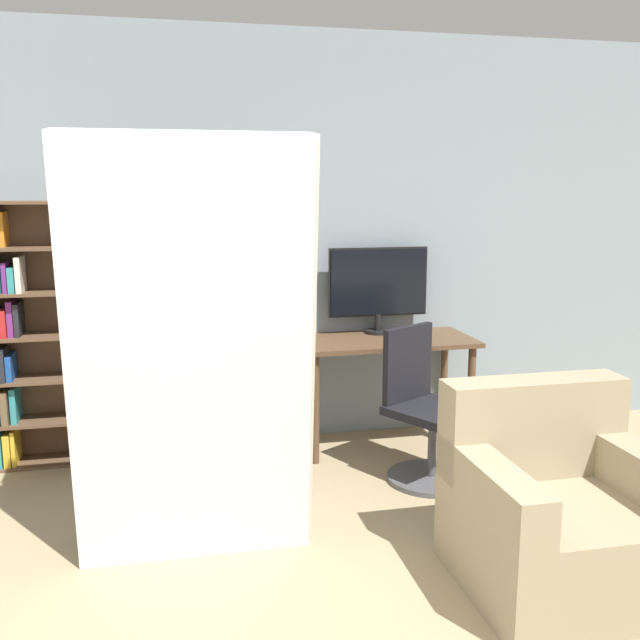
{
  "coord_description": "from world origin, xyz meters",
  "views": [
    {
      "loc": [
        -0.25,
        -1.91,
        1.71
      ],
      "look_at": [
        0.5,
        1.51,
        1.05
      ],
      "focal_mm": 40.0,
      "sensor_mm": 36.0,
      "label": 1
    }
  ],
  "objects_px": {
    "office_chair": "(425,420)",
    "armchair": "(557,512)",
    "monitor": "(378,285)",
    "bookshelf": "(24,335)",
    "mattress_far": "(191,344)",
    "mattress_near": "(193,355)"
  },
  "relations": [
    {
      "from": "office_chair",
      "to": "armchair",
      "type": "bearing_deg",
      "value": -82.41
    },
    {
      "from": "monitor",
      "to": "bookshelf",
      "type": "height_order",
      "value": "bookshelf"
    },
    {
      "from": "office_chair",
      "to": "bookshelf",
      "type": "distance_m",
      "value": 2.48
    },
    {
      "from": "office_chair",
      "to": "mattress_far",
      "type": "distance_m",
      "value": 1.54
    },
    {
      "from": "mattress_near",
      "to": "office_chair",
      "type": "bearing_deg",
      "value": 25.71
    },
    {
      "from": "bookshelf",
      "to": "armchair",
      "type": "xyz_separation_m",
      "value": [
        2.47,
        -1.95,
        -0.5
      ]
    },
    {
      "from": "monitor",
      "to": "office_chair",
      "type": "relative_size",
      "value": 0.76
    },
    {
      "from": "mattress_near",
      "to": "armchair",
      "type": "relative_size",
      "value": 2.28
    },
    {
      "from": "monitor",
      "to": "armchair",
      "type": "bearing_deg",
      "value": -83.61
    },
    {
      "from": "bookshelf",
      "to": "mattress_near",
      "type": "bearing_deg",
      "value": -55.89
    },
    {
      "from": "monitor",
      "to": "armchair",
      "type": "relative_size",
      "value": 0.8
    },
    {
      "from": "office_chair",
      "to": "bookshelf",
      "type": "relative_size",
      "value": 0.55
    },
    {
      "from": "armchair",
      "to": "mattress_near",
      "type": "bearing_deg",
      "value": 160.66
    },
    {
      "from": "bookshelf",
      "to": "mattress_near",
      "type": "distance_m",
      "value": 1.72
    },
    {
      "from": "bookshelf",
      "to": "armchair",
      "type": "height_order",
      "value": "bookshelf"
    },
    {
      "from": "office_chair",
      "to": "mattress_far",
      "type": "bearing_deg",
      "value": -163.44
    },
    {
      "from": "office_chair",
      "to": "mattress_near",
      "type": "relative_size",
      "value": 0.46
    },
    {
      "from": "office_chair",
      "to": "mattress_far",
      "type": "xyz_separation_m",
      "value": [
        -1.35,
        -0.4,
        0.61
      ]
    },
    {
      "from": "monitor",
      "to": "office_chair",
      "type": "bearing_deg",
      "value": -85.44
    },
    {
      "from": "office_chair",
      "to": "bookshelf",
      "type": "xyz_separation_m",
      "value": [
        -2.31,
        0.77,
        0.46
      ]
    },
    {
      "from": "office_chair",
      "to": "mattress_far",
      "type": "relative_size",
      "value": 0.46
    },
    {
      "from": "monitor",
      "to": "mattress_far",
      "type": "distance_m",
      "value": 1.75
    }
  ]
}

